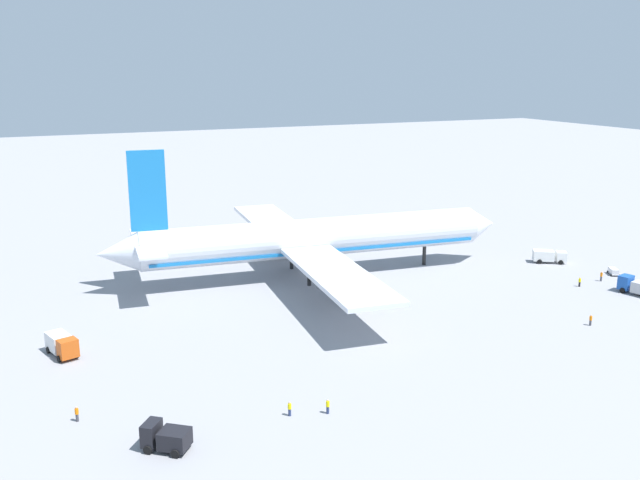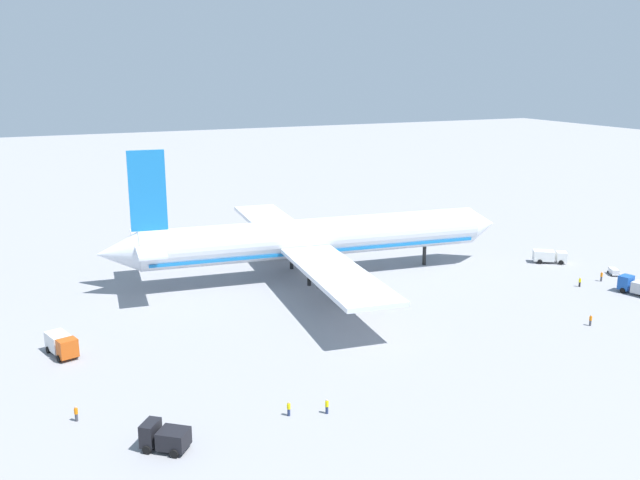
% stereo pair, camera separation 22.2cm
% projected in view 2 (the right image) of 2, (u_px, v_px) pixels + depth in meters
% --- Properties ---
extents(ground_plane, '(600.00, 600.00, 0.00)m').
position_uv_depth(ground_plane, '(316.00, 275.00, 127.38)').
color(ground_plane, gray).
extents(airliner, '(75.00, 72.25, 23.91)m').
position_uv_depth(airliner, '(310.00, 239.00, 125.33)').
color(airliner, silver).
rests_on(airliner, ground).
extents(service_truck_0, '(3.97, 6.40, 2.84)m').
position_uv_depth(service_truck_0, '(61.00, 344.00, 91.79)').
color(service_truck_0, '#BF4C14').
rests_on(service_truck_0, ground).
extents(service_truck_1, '(3.81, 6.47, 2.80)m').
position_uv_depth(service_truck_1, '(637.00, 286.00, 116.24)').
color(service_truck_1, '#194CA5').
rests_on(service_truck_1, ground).
extents(service_truck_2, '(6.44, 5.20, 2.41)m').
position_uv_depth(service_truck_2, '(549.00, 256.00, 135.04)').
color(service_truck_2, white).
rests_on(service_truck_2, ground).
extents(service_truck_3, '(5.11, 4.75, 2.79)m').
position_uv_depth(service_truck_3, '(164.00, 437.00, 69.12)').
color(service_truck_3, black).
rests_on(service_truck_3, ground).
extents(baggage_cart_0, '(2.79, 2.50, 0.40)m').
position_uv_depth(baggage_cart_0, '(403.00, 214.00, 179.29)').
color(baggage_cart_0, '#595B60').
rests_on(baggage_cart_0, ground).
extents(baggage_cart_1, '(2.64, 3.44, 1.16)m').
position_uv_depth(baggage_cart_1, '(614.00, 271.00, 127.44)').
color(baggage_cart_1, gray).
rests_on(baggage_cart_1, ground).
extents(ground_worker_0, '(0.56, 0.56, 1.66)m').
position_uv_depth(ground_worker_0, '(591.00, 320.00, 102.38)').
color(ground_worker_0, '#3F3F47').
rests_on(ground_worker_0, ground).
extents(ground_worker_1, '(0.50, 0.50, 1.68)m').
position_uv_depth(ground_worker_1, '(580.00, 282.00, 120.46)').
color(ground_worker_1, black).
rests_on(ground_worker_1, ground).
extents(ground_worker_2, '(0.50, 0.50, 1.78)m').
position_uv_depth(ground_worker_2, '(601.00, 276.00, 123.51)').
color(ground_worker_2, '#3F3F47').
rests_on(ground_worker_2, ground).
extents(ground_worker_3, '(0.43, 0.43, 1.65)m').
position_uv_depth(ground_worker_3, '(289.00, 409.00, 75.96)').
color(ground_worker_3, navy).
rests_on(ground_worker_3, ground).
extents(ground_worker_4, '(0.42, 0.42, 1.74)m').
position_uv_depth(ground_worker_4, '(76.00, 414.00, 74.80)').
color(ground_worker_4, '#3F3F47').
rests_on(ground_worker_4, ground).
extents(ground_worker_5, '(0.56, 0.56, 1.72)m').
position_uv_depth(ground_worker_5, '(327.00, 406.00, 76.43)').
color(ground_worker_5, navy).
rests_on(ground_worker_5, ground).
extents(traffic_cone_1, '(0.36, 0.36, 0.55)m').
position_uv_depth(traffic_cone_1, '(376.00, 215.00, 177.96)').
color(traffic_cone_1, orange).
rests_on(traffic_cone_1, ground).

